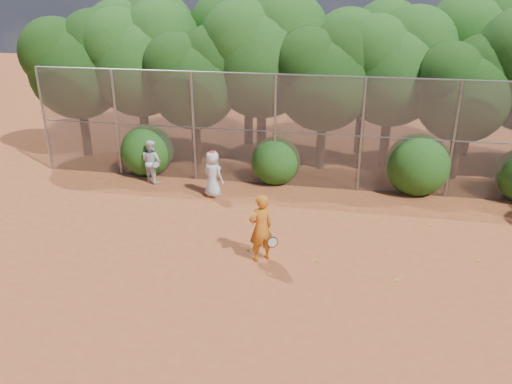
# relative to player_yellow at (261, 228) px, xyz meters

# --- Properties ---
(ground) EXTENTS (80.00, 80.00, 0.00)m
(ground) POSITION_rel_player_yellow_xyz_m (0.49, -0.51, -0.93)
(ground) COLOR #9B4823
(ground) RESTS_ON ground
(fence_back) EXTENTS (20.05, 0.09, 4.03)m
(fence_back) POSITION_rel_player_yellow_xyz_m (0.37, 5.49, 1.12)
(fence_back) COLOR gray
(fence_back) RESTS_ON ground
(tree_0) EXTENTS (4.38, 3.81, 6.00)m
(tree_0) POSITION_rel_player_yellow_xyz_m (-8.96, 7.53, 3.00)
(tree_0) COLOR black
(tree_0) RESTS_ON ground
(tree_1) EXTENTS (4.64, 4.03, 6.35)m
(tree_1) POSITION_rel_player_yellow_xyz_m (-6.45, 8.03, 3.23)
(tree_1) COLOR black
(tree_1) RESTS_ON ground
(tree_2) EXTENTS (3.99, 3.47, 5.47)m
(tree_2) POSITION_rel_player_yellow_xyz_m (-3.96, 7.32, 2.65)
(tree_2) COLOR black
(tree_2) RESTS_ON ground
(tree_3) EXTENTS (4.89, 4.26, 6.70)m
(tree_3) POSITION_rel_player_yellow_xyz_m (-1.45, 8.33, 3.47)
(tree_3) COLOR black
(tree_3) RESTS_ON ground
(tree_4) EXTENTS (4.19, 3.64, 5.73)m
(tree_4) POSITION_rel_player_yellow_xyz_m (1.04, 7.73, 2.83)
(tree_4) COLOR black
(tree_4) RESTS_ON ground
(tree_5) EXTENTS (4.51, 3.92, 6.17)m
(tree_5) POSITION_rel_player_yellow_xyz_m (3.54, 8.53, 3.12)
(tree_5) COLOR black
(tree_5) RESTS_ON ground
(tree_6) EXTENTS (3.86, 3.36, 5.29)m
(tree_6) POSITION_rel_player_yellow_xyz_m (6.04, 7.52, 2.54)
(tree_6) COLOR black
(tree_6) RESTS_ON ground
(tree_9) EXTENTS (4.83, 4.20, 6.62)m
(tree_9) POSITION_rel_player_yellow_xyz_m (-7.45, 10.33, 3.41)
(tree_9) COLOR black
(tree_9) RESTS_ON ground
(tree_10) EXTENTS (5.15, 4.48, 7.06)m
(tree_10) POSITION_rel_player_yellow_xyz_m (-2.45, 10.53, 3.70)
(tree_10) COLOR black
(tree_10) RESTS_ON ground
(tree_11) EXTENTS (4.64, 4.03, 6.35)m
(tree_11) POSITION_rel_player_yellow_xyz_m (2.55, 10.13, 3.23)
(tree_11) COLOR black
(tree_11) RESTS_ON ground
(tree_12) EXTENTS (5.02, 4.37, 6.88)m
(tree_12) POSITION_rel_player_yellow_xyz_m (7.05, 10.73, 3.58)
(tree_12) COLOR black
(tree_12) RESTS_ON ground
(bush_0) EXTENTS (2.00, 2.00, 2.00)m
(bush_0) POSITION_rel_player_yellow_xyz_m (-5.51, 5.79, 0.07)
(bush_0) COLOR #194511
(bush_0) RESTS_ON ground
(bush_1) EXTENTS (1.80, 1.80, 1.80)m
(bush_1) POSITION_rel_player_yellow_xyz_m (-0.51, 5.79, -0.03)
(bush_1) COLOR #194511
(bush_1) RESTS_ON ground
(bush_2) EXTENTS (2.20, 2.20, 2.20)m
(bush_2) POSITION_rel_player_yellow_xyz_m (4.49, 5.79, 0.17)
(bush_2) COLOR #194511
(bush_2) RESTS_ON ground
(player_yellow) EXTENTS (0.90, 0.77, 1.86)m
(player_yellow) POSITION_rel_player_yellow_xyz_m (0.00, 0.00, 0.00)
(player_yellow) COLOR #C66817
(player_yellow) RESTS_ON ground
(player_teen) EXTENTS (0.94, 0.82, 1.65)m
(player_teen) POSITION_rel_player_yellow_xyz_m (-2.40, 3.98, -0.11)
(player_teen) COLOR silver
(player_teen) RESTS_ON ground
(player_white) EXTENTS (0.97, 0.89, 1.62)m
(player_white) POSITION_rel_player_yellow_xyz_m (-4.99, 4.89, -0.12)
(player_white) COLOR silver
(player_white) RESTS_ON ground
(ball_0) EXTENTS (0.07, 0.07, 0.07)m
(ball_0) POSITION_rel_player_yellow_xyz_m (3.48, -0.45, -0.90)
(ball_0) COLOR #B1D025
(ball_0) RESTS_ON ground
(ball_1) EXTENTS (0.07, 0.07, 0.07)m
(ball_1) POSITION_rel_player_yellow_xyz_m (3.09, 3.11, -0.90)
(ball_1) COLOR #B1D025
(ball_1) RESTS_ON ground
(ball_2) EXTENTS (0.07, 0.07, 0.07)m
(ball_2) POSITION_rel_player_yellow_xyz_m (1.49, 0.15, -0.90)
(ball_2) COLOR #B1D025
(ball_2) RESTS_ON ground
(ball_3) EXTENTS (0.07, 0.07, 0.07)m
(ball_3) POSITION_rel_player_yellow_xyz_m (5.66, 0.96, -0.90)
(ball_3) COLOR #B1D025
(ball_3) RESTS_ON ground
(ball_4) EXTENTS (0.07, 0.07, 0.07)m
(ball_4) POSITION_rel_player_yellow_xyz_m (-0.43, 0.40, -0.90)
(ball_4) COLOR #B1D025
(ball_4) RESTS_ON ground
(ball_5) EXTENTS (0.07, 0.07, 0.07)m
(ball_5) POSITION_rel_player_yellow_xyz_m (4.71, 2.96, -0.90)
(ball_5) COLOR #B1D025
(ball_5) RESTS_ON ground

